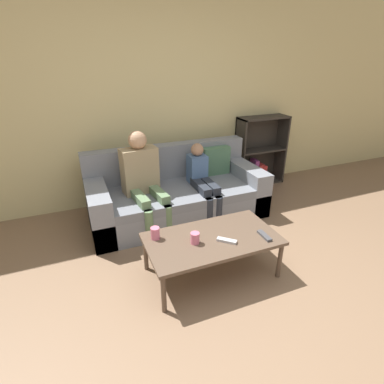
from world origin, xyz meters
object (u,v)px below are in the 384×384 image
person_adult (142,175)px  tv_remote_0 (264,236)px  tv_remote_1 (227,241)px  coffee_table (212,241)px  person_child (202,179)px  cup_near (155,233)px  bookshelf (256,158)px  couch (177,195)px  cup_far (195,238)px

person_adult → tv_remote_0: bearing=-65.5°
tv_remote_0 → tv_remote_1: bearing=171.9°
coffee_table → tv_remote_1: size_ratio=7.33×
coffee_table → person_child: bearing=70.6°
tv_remote_0 → tv_remote_1: same height
cup_near → tv_remote_1: (0.55, -0.28, -0.04)m
bookshelf → coffee_table: bearing=-132.8°
couch → coffee_table: 1.17m
bookshelf → cup_far: bookshelf is taller
couch → person_child: size_ratio=2.35×
couch → tv_remote_0: couch is taller
couch → cup_far: (-0.26, -1.19, 0.16)m
coffee_table → person_adult: size_ratio=1.05×
bookshelf → coffee_table: 2.28m
cup_far → bookshelf: bearing=44.6°
bookshelf → cup_far: size_ratio=10.37×
couch → coffee_table: size_ratio=1.80×
coffee_table → person_child: 1.09m
coffee_table → person_adult: bearing=107.2°
person_child → cup_far: size_ratio=8.95×
person_child → coffee_table: bearing=-109.0°
tv_remote_0 → coffee_table: bearing=160.9°
person_child → tv_remote_1: size_ratio=5.61×
coffee_table → cup_far: size_ratio=11.70×
coffee_table → tv_remote_0: tv_remote_0 is taller
tv_remote_0 → person_child: bearing=95.0°
coffee_table → tv_remote_0: bearing=-20.7°
couch → bookshelf: bookshelf is taller
bookshelf → person_child: bearing=-151.1°
cup_far → tv_remote_1: (0.26, -0.09, -0.04)m
bookshelf → tv_remote_0: 2.15m
person_adult → couch: bearing=4.4°
tv_remote_0 → cup_far: bearing=168.1°
coffee_table → tv_remote_1: 0.14m
couch → tv_remote_0: bearing=-75.8°
bookshelf → tv_remote_1: 2.30m
cup_near → coffee_table: bearing=-20.8°
coffee_table → person_adult: 1.16m
couch → tv_remote_1: couch is taller
person_child → person_adult: bearing=175.0°
cup_near → tv_remote_1: bearing=-26.9°
person_child → cup_near: size_ratio=8.24×
couch → tv_remote_1: size_ratio=13.18×
person_child → tv_remote_0: person_child is taller
tv_remote_1 → person_adult: bearing=62.9°
coffee_table → cup_far: 0.19m
couch → bookshelf: size_ratio=2.03×
person_child → tv_remote_0: 1.18m
bookshelf → tv_remote_0: (-1.12, -1.83, -0.01)m
cup_near → tv_remote_1: cup_near is taller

